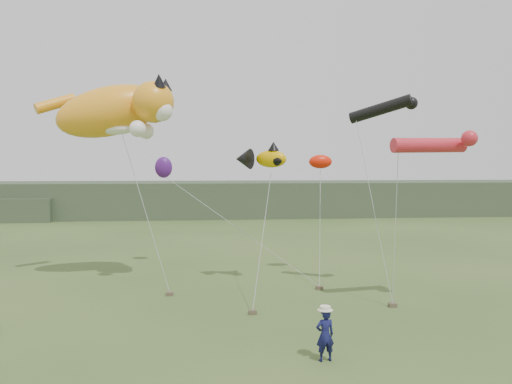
# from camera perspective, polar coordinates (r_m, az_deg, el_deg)

# --- Properties ---
(ground) EXTENTS (120.00, 120.00, 0.00)m
(ground) POSITION_cam_1_polar(r_m,az_deg,el_deg) (16.55, -0.21, -17.60)
(ground) COLOR #385123
(ground) RESTS_ON ground
(headland) EXTENTS (90.00, 13.00, 4.00)m
(headland) POSITION_cam_1_polar(r_m,az_deg,el_deg) (60.26, -7.42, -0.84)
(headland) COLOR #2D3D28
(headland) RESTS_ON ground
(festival_attendant) EXTENTS (0.63, 0.46, 1.57)m
(festival_attendant) POSITION_cam_1_polar(r_m,az_deg,el_deg) (15.57, 7.90, -15.89)
(festival_attendant) COLOR #121444
(festival_attendant) RESTS_ON ground
(sandbag_anchors) EXTENTS (15.47, 4.93, 0.16)m
(sandbag_anchors) POSITION_cam_1_polar(r_m,az_deg,el_deg) (21.31, -2.56, -12.67)
(sandbag_anchors) COLOR brown
(sandbag_anchors) RESTS_ON ground
(cat_kite) EXTENTS (7.08, 3.78, 3.61)m
(cat_kite) POSITION_cam_1_polar(r_m,az_deg,el_deg) (25.64, -15.34, 9.04)
(cat_kite) COLOR orange
(cat_kite) RESTS_ON ground
(fish_kite) EXTENTS (2.78, 1.83, 1.34)m
(fish_kite) POSITION_cam_1_polar(r_m,az_deg,el_deg) (24.17, 0.56, 3.87)
(fish_kite) COLOR #DBA300
(fish_kite) RESTS_ON ground
(tube_kites) EXTENTS (4.20, 4.49, 2.67)m
(tube_kites) POSITION_cam_1_polar(r_m,az_deg,el_deg) (22.33, 17.65, 6.95)
(tube_kites) COLOR black
(tube_kites) RESTS_ON ground
(misc_kites) EXTENTS (9.61, 3.89, 1.27)m
(misc_kites) POSITION_cam_1_polar(r_m,az_deg,el_deg) (27.83, -2.93, 3.11)
(misc_kites) COLOR red
(misc_kites) RESTS_ON ground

